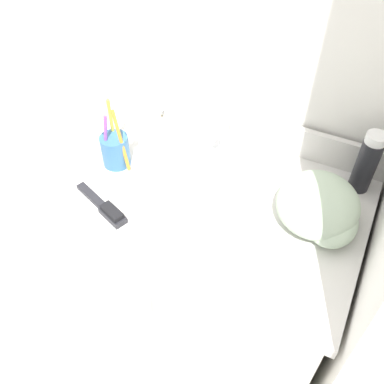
% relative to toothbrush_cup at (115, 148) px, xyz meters
% --- Properties ---
extents(ground_plane, '(6.00, 6.00, 0.00)m').
position_rel_toothbrush_cup_xyz_m(ground_plane, '(0.24, -0.00, -0.84)').
color(ground_plane, beige).
extents(wall_back, '(1.02, 0.08, 2.20)m').
position_rel_toothbrush_cup_xyz_m(wall_back, '(0.24, 0.31, 0.26)').
color(wall_back, silver).
rests_on(wall_back, ground_plane).
extents(vanity, '(0.84, 0.54, 0.78)m').
position_rel_toothbrush_cup_xyz_m(vanity, '(0.24, -0.01, -0.43)').
color(vanity, silver).
rests_on(vanity, ground_plane).
extents(backsplash, '(0.84, 0.02, 0.09)m').
position_rel_toothbrush_cup_xyz_m(backsplash, '(0.24, 0.25, -0.01)').
color(backsplash, silver).
rests_on(backsplash, vanity).
extents(sink_faucet, '(0.09, 0.09, 0.14)m').
position_rel_toothbrush_cup_xyz_m(sink_faucet, '(0.24, 0.16, -0.00)').
color(sink_faucet, silver).
rests_on(sink_faucet, vanity).
extents(toothbrush_cup, '(0.09, 0.08, 0.21)m').
position_rel_toothbrush_cup_xyz_m(toothbrush_cup, '(0.00, 0.00, 0.00)').
color(toothbrush_cup, teal).
rests_on(toothbrush_cup, vanity).
extents(soap_dispenser, '(0.06, 0.06, 0.14)m').
position_rel_toothbrush_cup_xyz_m(soap_dispenser, '(0.08, 0.13, 0.00)').
color(soap_dispenser, beige).
rests_on(soap_dispenser, vanity).
extents(shaving_cream_can, '(0.05, 0.05, 0.17)m').
position_rel_toothbrush_cup_xyz_m(shaving_cream_can, '(0.61, 0.20, 0.03)').
color(shaving_cream_can, black).
rests_on(shaving_cream_can, vanity).
extents(hairbrush, '(0.18, 0.09, 0.03)m').
position_rel_toothbrush_cup_xyz_m(hairbrush, '(0.07, -0.16, -0.04)').
color(hairbrush, '#232328').
rests_on(hairbrush, vanity).
extents(hand_towel, '(0.20, 0.21, 0.10)m').
position_rel_toothbrush_cup_xyz_m(hand_towel, '(0.54, 0.04, -0.01)').
color(hand_towel, '#A8BCA3').
rests_on(hand_towel, vanity).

